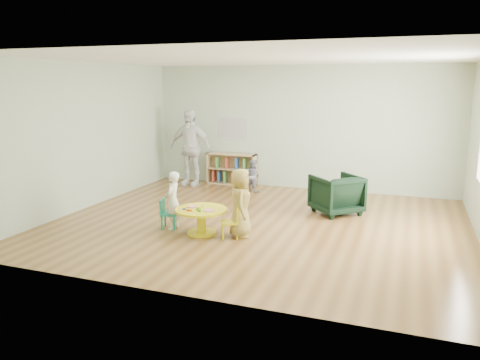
{
  "coord_description": "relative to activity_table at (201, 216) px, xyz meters",
  "views": [
    {
      "loc": [
        2.39,
        -7.47,
        2.41
      ],
      "look_at": [
        -0.24,
        -0.3,
        0.81
      ],
      "focal_mm": 35.0,
      "sensor_mm": 36.0,
      "label": 1
    }
  ],
  "objects": [
    {
      "name": "alphabet_poster",
      "position": [
        -0.91,
        3.85,
        1.06
      ],
      "size": [
        0.74,
        0.01,
        0.54
      ],
      "color": "silver",
      "rests_on": "ground"
    },
    {
      "name": "child_left",
      "position": [
        -0.56,
        0.09,
        0.2
      ],
      "size": [
        0.27,
        0.38,
        0.97
      ],
      "primitive_type": "imported",
      "rotation": [
        0.0,
        0.0,
        -1.46
      ],
      "color": "white",
      "rests_on": "ground"
    },
    {
      "name": "adult_caretaker",
      "position": [
        -1.79,
        3.27,
        0.61
      ],
      "size": [
        1.06,
        0.45,
        1.8
      ],
      "primitive_type": "imported",
      "rotation": [
        0.0,
        0.0,
        -0.01
      ],
      "color": "white",
      "rests_on": "ground"
    },
    {
      "name": "child_right",
      "position": [
        0.64,
        0.09,
        0.26
      ],
      "size": [
        0.51,
        0.62,
        1.1
      ],
      "primitive_type": "imported",
      "rotation": [
        0.0,
        0.0,
        1.92
      ],
      "color": "yellow",
      "rests_on": "ground"
    },
    {
      "name": "kid_chair_right",
      "position": [
        0.53,
        0.0,
        -0.02
      ],
      "size": [
        0.36,
        0.36,
        0.5
      ],
      "rotation": [
        0.0,
        0.0,
        1.99
      ],
      "color": "yellow",
      "rests_on": "ground"
    },
    {
      "name": "room",
      "position": [
        0.71,
        0.87,
        1.6
      ],
      "size": [
        7.1,
        7.0,
        2.8
      ],
      "color": "brown",
      "rests_on": "ground"
    },
    {
      "name": "kid_chair_left",
      "position": [
        -0.66,
        0.07,
        -0.02
      ],
      "size": [
        0.33,
        0.33,
        0.5
      ],
      "rotation": [
        0.0,
        0.0,
        -1.34
      ],
      "color": "#198B67",
      "rests_on": "ground"
    },
    {
      "name": "bookshelf",
      "position": [
        -0.92,
        3.72,
        0.08
      ],
      "size": [
        1.2,
        0.3,
        0.75
      ],
      "color": "tan",
      "rests_on": "ground"
    },
    {
      "name": "toddler",
      "position": [
        -0.18,
        3.13,
        0.07
      ],
      "size": [
        0.43,
        0.38,
        0.73
      ],
      "primitive_type": "imported",
      "rotation": [
        0.0,
        0.0,
        2.81
      ],
      "color": "#1A1C41",
      "rests_on": "ground"
    },
    {
      "name": "activity_table",
      "position": [
        0.0,
        0.0,
        0.0
      ],
      "size": [
        0.84,
        0.84,
        0.46
      ],
      "rotation": [
        0.0,
        0.0,
        0.18
      ],
      "color": "yellow",
      "rests_on": "ground"
    },
    {
      "name": "armchair",
      "position": [
        1.86,
        1.97,
        0.08
      ],
      "size": [
        1.12,
        1.13,
        0.74
      ],
      "primitive_type": "imported",
      "rotation": [
        0.0,
        0.0,
        3.88
      ],
      "color": "black",
      "rests_on": "ground"
    }
  ]
}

